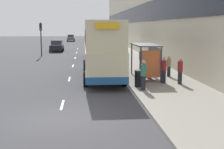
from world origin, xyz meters
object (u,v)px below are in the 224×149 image
(double_decker_bus_near, at_px, (102,48))
(car_3, at_px, (57,46))
(bus_shelter, at_px, (149,55))
(car_1, at_px, (71,38))
(double_decker_bus_ahead, at_px, (97,40))
(car_2, at_px, (92,44))
(pedestrian_at_shelter, at_px, (141,59))
(traffic_light_far_kerb, at_px, (41,34))
(litter_bin, at_px, (139,78))
(car_0, at_px, (92,41))
(pedestrian_3, at_px, (143,75))
(pedestrian_4, at_px, (180,71))
(pedestrian_2, at_px, (169,66))
(pedestrian_1, at_px, (164,70))

(double_decker_bus_near, xyz_separation_m, car_3, (-5.56, 25.17, -1.42))
(bus_shelter, xyz_separation_m, car_1, (-8.02, 58.74, -1.02))
(double_decker_bus_ahead, xyz_separation_m, car_2, (-0.12, 15.70, -1.42))
(car_1, distance_m, pedestrian_at_shelter, 54.47)
(traffic_light_far_kerb, bearing_deg, car_1, 86.91)
(traffic_light_far_kerb, bearing_deg, litter_bin, -67.79)
(car_0, xyz_separation_m, car_2, (-0.17, -11.01, 0.03))
(double_decker_bus_ahead, height_order, car_0, double_decker_bus_ahead)
(bus_shelter, distance_m, pedestrian_3, 4.29)
(car_0, bearing_deg, pedestrian_at_shelter, -84.70)
(double_decker_bus_near, relative_size, double_decker_bus_ahead, 0.97)
(traffic_light_far_kerb, bearing_deg, car_2, 60.34)
(bus_shelter, height_order, pedestrian_3, bus_shelter)
(double_decker_bus_near, height_order, double_decker_bus_ahead, same)
(double_decker_bus_near, height_order, litter_bin, double_decker_bus_near)
(pedestrian_4, bearing_deg, pedestrian_2, 88.28)
(pedestrian_1, relative_size, pedestrian_2, 1.10)
(car_3, xyz_separation_m, pedestrian_4, (10.51, -28.89, 0.16))
(car_3, bearing_deg, double_decker_bus_near, 102.45)
(double_decker_bus_near, distance_m, pedestrian_3, 6.02)
(litter_bin, bearing_deg, car_3, 104.47)
(pedestrian_4, bearing_deg, car_3, 109.99)
(litter_bin, bearing_deg, pedestrian_1, 30.05)
(car_3, height_order, pedestrian_1, pedestrian_1)
(bus_shelter, bearing_deg, car_3, 108.42)
(pedestrian_4, xyz_separation_m, traffic_light_far_kerb, (-11.83, 21.22, 1.93))
(car_2, xyz_separation_m, pedestrian_4, (4.90, -33.39, 0.16))
(double_decker_bus_near, distance_m, car_1, 57.53)
(double_decker_bus_ahead, distance_m, traffic_light_far_kerb, 7.91)
(pedestrian_3, bearing_deg, pedestrian_2, 59.24)
(car_0, bearing_deg, car_1, 106.54)
(bus_shelter, distance_m, pedestrian_4, 2.95)
(pedestrian_1, height_order, pedestrian_3, pedestrian_3)
(pedestrian_4, bearing_deg, traffic_light_far_kerb, 119.13)
(double_decker_bus_ahead, relative_size, pedestrian_3, 6.34)
(pedestrian_2, xyz_separation_m, traffic_light_far_kerb, (-11.92, 18.13, 2.00))
(car_2, height_order, pedestrian_2, car_2)
(bus_shelter, bearing_deg, traffic_light_far_kerb, 118.26)
(bus_shelter, xyz_separation_m, pedestrian_2, (1.75, 0.79, -0.93))
(car_2, xyz_separation_m, pedestrian_3, (2.10, -35.15, 0.20))
(litter_bin, relative_size, traffic_light_far_kerb, 0.24)
(car_3, distance_m, pedestrian_4, 30.74)
(car_2, bearing_deg, litter_bin, -86.61)
(double_decker_bus_ahead, bearing_deg, pedestrian_4, -74.88)
(bus_shelter, distance_m, pedestrian_1, 2.18)
(car_1, relative_size, car_3, 1.00)
(pedestrian_4, relative_size, litter_bin, 1.65)
(car_3, height_order, pedestrian_3, pedestrian_3)
(bus_shelter, distance_m, double_decker_bus_ahead, 15.72)
(pedestrian_4, bearing_deg, double_decker_bus_near, 143.11)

